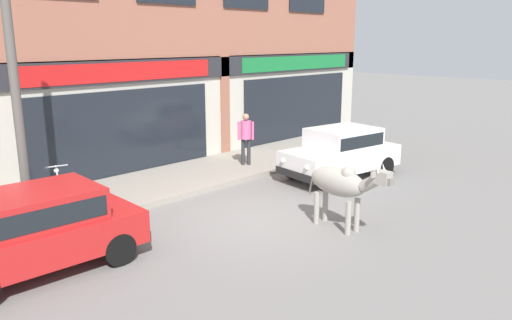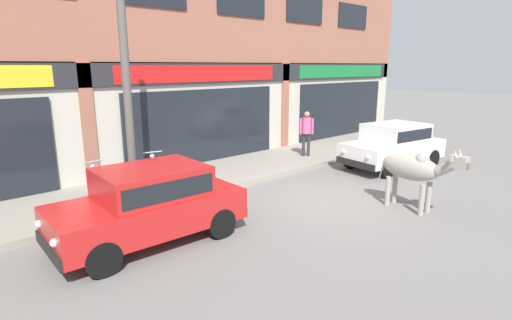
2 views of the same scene
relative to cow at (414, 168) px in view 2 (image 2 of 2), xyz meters
name	(u,v)px [view 2 (image 2 of 2)]	position (x,y,z in m)	size (l,w,h in m)	color
ground_plane	(324,200)	(-0.94, 1.79, -1.01)	(90.00, 90.00, 0.00)	slate
sidewalk	(233,170)	(-0.94, 5.42, -0.94)	(19.00, 2.85, 0.14)	gray
shop_building	(198,33)	(-0.94, 7.10, 3.31)	(23.00, 1.40, 9.06)	#9E604C
cow	(414,168)	(0.00, 0.00, 0.00)	(0.62, 2.15, 1.61)	#9E998E
car_0	(150,201)	(-5.30, 2.55, -0.19)	(3.67, 1.74, 1.46)	black
car_1	(394,143)	(3.36, 2.34, -0.19)	(3.76, 2.09, 1.46)	black
motorcycle_0	(109,184)	(-5.03, 5.10, -0.48)	(0.60, 1.79, 0.88)	black
motorcycle_1	(160,174)	(-3.67, 5.11, -0.48)	(0.67, 1.79, 0.88)	black
pedestrian	(307,129)	(2.12, 5.01, 0.12)	(0.39, 0.37, 1.60)	#2D2D33
utility_pole	(126,76)	(-4.78, 4.29, 2.07)	(0.18, 0.18, 5.88)	#595651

